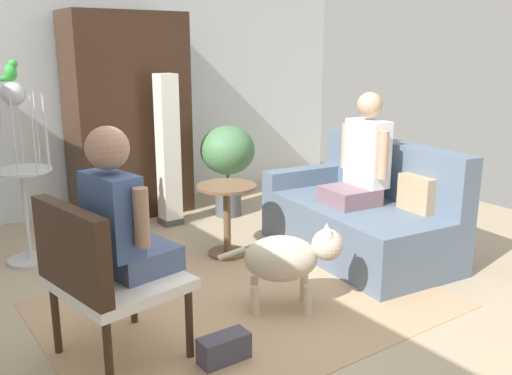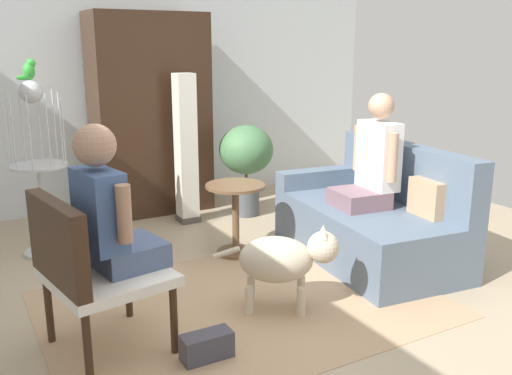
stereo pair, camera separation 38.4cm
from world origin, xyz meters
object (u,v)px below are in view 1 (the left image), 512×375
Objects in this scene: dog at (288,258)px; person_on_couch at (362,160)px; armchair at (98,270)px; armoire_cabinet at (128,116)px; couch at (362,216)px; parrot at (11,71)px; round_end_table at (227,212)px; potted_plant at (228,156)px; column_lamp at (168,152)px; bird_cage_stand at (21,165)px; handbag at (224,348)px; person_on_armchair at (120,215)px.

person_on_couch is at bearing 22.08° from dog.
armoire_cabinet is at bearing 63.80° from armchair.
couch is 0.85× the size of armoire_cabinet.
person_on_couch is 5.30× the size of parrot.
round_end_table is 1.16m from potted_plant.
armoire_cabinet reaches higher than dog.
parrot is (-2.31, 1.40, 0.71)m from person_on_couch.
armchair is at bearing -125.11° from column_lamp.
round_end_table is at bearing -84.27° from armoire_cabinet.
potted_plant is (2.05, 1.96, 0.07)m from armchair.
column_lamp is (-0.97, 1.63, 0.41)m from couch.
armoire_cabinet is (1.23, 0.81, 0.21)m from bird_cage_stand.
couch is 2.56m from armoire_cabinet.
bird_cage_stand reaches higher than couch.
bird_cage_stand is 0.72m from parrot.
armchair reaches higher than dog.
dog is 2.14m from column_lamp.
parrot is at bearing 103.20° from handbag.
column_lamp is 5.04× the size of handbag.
person_on_armchair is 0.57× the size of column_lamp.
dog is (-1.16, -0.46, 0.04)m from couch.
parrot is (0.05, 1.79, 0.97)m from armchair.
person_on_armchair is 1.38× the size of round_end_table.
person_on_armchair is at bearing -122.54° from column_lamp.
person_on_armchair is at bearing -142.84° from round_end_table.
parrot is (0.00, 0.00, 0.72)m from bird_cage_stand.
bird_cage_stand reaches higher than round_end_table.
round_end_table is at bearing 146.37° from person_on_couch.
potted_plant is (2.01, 0.17, -0.18)m from bird_cage_stand.
person_on_armchair is 0.89× the size of potted_plant.
couch is at bearing 21.84° from dog.
armoire_cabinet reaches higher than parrot.
column_lamp is at bearing 54.89° from armchair.
parrot is 0.08× the size of armoire_cabinet.
armoire_cabinet is (-1.08, 2.21, 0.21)m from person_on_couch.
round_end_table reaches higher than handbag.
handbag is at bearing -110.15° from column_lamp.
person_on_couch is at bearing 9.45° from person_on_armchair.
armoire_cabinet is (1.13, 2.57, 0.19)m from person_on_armchair.
potted_plant reaches higher than round_end_table.
column_lamp is 2.64m from handbag.
round_end_table is 1.66m from handbag.
dog reaches higher than handbag.
dog is 0.35× the size of armoire_cabinet.
couch is at bearing 9.60° from armchair.
bird_cage_stand reaches higher than person_on_couch.
potted_plant is (0.81, 2.01, 0.26)m from dog.
bird_cage_stand is at bearing 149.58° from couch.
potted_plant is at bearing 57.24° from round_end_table.
round_end_table is 0.42× the size of column_lamp.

